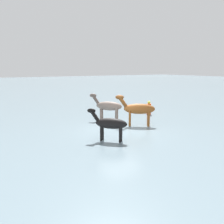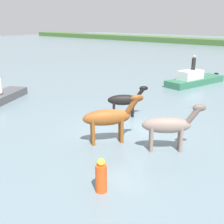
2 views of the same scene
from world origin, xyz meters
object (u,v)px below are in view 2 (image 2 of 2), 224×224
object	(u,v)px
horse_gray_outer	(169,125)
boat_launch_far	(194,80)
person_helmsman_aft	(194,63)
horse_chestnut_trailing	(109,117)
buoy_channel_marker	(101,177)
horse_lead	(125,100)

from	to	relation	value
horse_gray_outer	boat_launch_far	world-z (taller)	horse_gray_outer
boat_launch_far	person_helmsman_aft	size ratio (longest dim) A/B	5.16
horse_gray_outer	person_helmsman_aft	size ratio (longest dim) A/B	1.82
horse_chestnut_trailing	person_helmsman_aft	distance (m)	13.82
buoy_channel_marker	horse_chestnut_trailing	bearing A→B (deg)	128.36
horse_chestnut_trailing	horse_gray_outer	size ratio (longest dim) A/B	1.11
person_helmsman_aft	buoy_channel_marker	size ratio (longest dim) A/B	1.04
boat_launch_far	horse_lead	bearing A→B (deg)	16.33
horse_lead	person_helmsman_aft	distance (m)	10.39
horse_chestnut_trailing	buoy_channel_marker	xyz separation A→B (m)	(2.39, -3.01, -0.63)
person_helmsman_aft	horse_chestnut_trailing	bearing A→B (deg)	-78.01
horse_lead	buoy_channel_marker	world-z (taller)	horse_lead
person_helmsman_aft	boat_launch_far	bearing A→B (deg)	41.85
horse_lead	buoy_channel_marker	distance (m)	7.49
boat_launch_far	person_helmsman_aft	distance (m)	1.45
horse_chestnut_trailing	horse_gray_outer	xyz separation A→B (m)	(2.33, 0.99, -0.06)
horse_lead	person_helmsman_aft	xyz separation A→B (m)	(-1.13, 10.29, 0.83)
horse_chestnut_trailing	boat_launch_far	xyz separation A→B (m)	(-2.75, 13.61, -0.82)
horse_chestnut_trailing	boat_launch_far	size ratio (longest dim) A/B	0.39
horse_gray_outer	boat_launch_far	size ratio (longest dim) A/B	0.35
boat_launch_far	buoy_channel_marker	size ratio (longest dim) A/B	5.39
horse_chestnut_trailing	person_helmsman_aft	world-z (taller)	person_helmsman_aft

